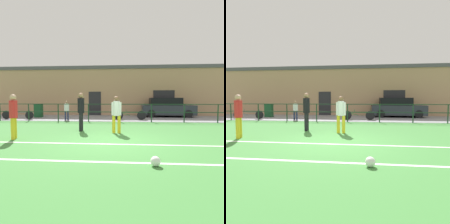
% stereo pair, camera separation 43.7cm
% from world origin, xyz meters
% --- Properties ---
extents(ground, '(60.00, 44.00, 0.04)m').
position_xyz_m(ground, '(0.00, 0.00, -0.02)').
color(ground, '#42843D').
extents(field_line_touchline, '(36.00, 0.11, 0.00)m').
position_xyz_m(field_line_touchline, '(0.00, -0.34, 0.00)').
color(field_line_touchline, white).
rests_on(field_line_touchline, ground).
extents(field_line_hash, '(36.00, 0.11, 0.00)m').
position_xyz_m(field_line_hash, '(0.00, -2.21, 0.00)').
color(field_line_hash, white).
rests_on(field_line_hash, ground).
extents(pavement_strip, '(48.00, 5.00, 0.02)m').
position_xyz_m(pavement_strip, '(0.00, 8.50, 0.01)').
color(pavement_strip, gray).
rests_on(pavement_strip, ground).
extents(perimeter_fence, '(36.07, 0.07, 1.15)m').
position_xyz_m(perimeter_fence, '(0.00, 6.00, 0.75)').
color(perimeter_fence, '#193823').
rests_on(perimeter_fence, ground).
extents(clubhouse_facade, '(28.00, 2.56, 4.38)m').
position_xyz_m(clubhouse_facade, '(0.00, 12.20, 2.20)').
color(clubhouse_facade, tan).
rests_on(clubhouse_facade, ground).
extents(player_goalkeeper, '(0.30, 0.47, 1.73)m').
position_xyz_m(player_goalkeeper, '(-1.59, 2.29, 0.99)').
color(player_goalkeeper, black).
rests_on(player_goalkeeper, ground).
extents(player_striker, '(0.43, 0.28, 1.59)m').
position_xyz_m(player_striker, '(0.07, 1.80, 0.90)').
color(player_striker, gold).
rests_on(player_striker, ground).
extents(player_winger, '(0.29, 0.43, 1.63)m').
position_xyz_m(player_winger, '(-3.59, 0.22, 0.93)').
color(player_winger, gold).
rests_on(player_winger, ground).
extents(soccer_ball_match, '(0.22, 0.22, 0.22)m').
position_xyz_m(soccer_ball_match, '(1.19, -2.41, 0.11)').
color(soccer_ball_match, white).
rests_on(soccer_ball_match, ground).
extents(spectator_child, '(0.35, 0.23, 1.31)m').
position_xyz_m(spectator_child, '(-3.66, 6.70, 0.76)').
color(spectator_child, '#232D4C').
rests_on(spectator_child, pavement_strip).
extents(parked_car_red, '(4.13, 1.89, 1.53)m').
position_xyz_m(parked_car_red, '(3.67, 9.93, 0.75)').
color(parked_car_red, '#282D38').
rests_on(parked_car_red, pavement_strip).
extents(bicycle_parked_0, '(2.20, 0.04, 0.72)m').
position_xyz_m(bicycle_parked_0, '(0.66, 7.20, 0.35)').
color(bicycle_parked_0, black).
rests_on(bicycle_parked_0, pavement_strip).
extents(bicycle_parked_1, '(2.32, 0.04, 0.71)m').
position_xyz_m(bicycle_parked_1, '(-7.27, 6.86, 0.34)').
color(bicycle_parked_1, black).
rests_on(bicycle_parked_1, pavement_strip).
extents(trash_bin_0, '(0.59, 0.50, 1.07)m').
position_xyz_m(trash_bin_0, '(-6.50, 8.52, 0.56)').
color(trash_bin_0, '#194C28').
rests_on(trash_bin_0, pavement_strip).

